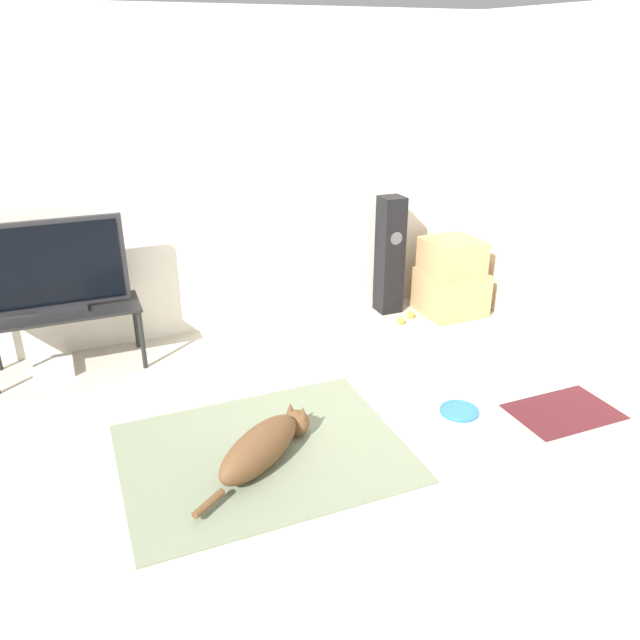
{
  "coord_description": "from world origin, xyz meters",
  "views": [
    {
      "loc": [
        -0.97,
        -2.86,
        2.27
      ],
      "look_at": [
        0.61,
        0.95,
        0.45
      ],
      "focal_mm": 35.0,
      "sensor_mm": 36.0,
      "label": 1
    }
  ],
  "objects_px": {
    "floor_speaker": "(390,255)",
    "tv": "(55,267)",
    "frisbee": "(459,411)",
    "dog": "(264,446)",
    "game_console": "(54,367)",
    "tv_stand": "(64,317)",
    "tennis_ball_near_speaker": "(411,315)",
    "cardboard_box_upper": "(452,256)",
    "cardboard_box_lower": "(451,292)",
    "tennis_ball_by_boxes": "(401,321)"
  },
  "relations": [
    {
      "from": "tennis_ball_near_speaker",
      "to": "game_console",
      "type": "bearing_deg",
      "value": 177.3
    },
    {
      "from": "tv_stand",
      "to": "tv",
      "type": "xyz_separation_m",
      "value": [
        -0.0,
        0.0,
        0.39
      ]
    },
    {
      "from": "tv",
      "to": "tennis_ball_near_speaker",
      "type": "height_order",
      "value": "tv"
    },
    {
      "from": "cardboard_box_upper",
      "to": "tv_stand",
      "type": "relative_size",
      "value": 0.43
    },
    {
      "from": "cardboard_box_lower",
      "to": "floor_speaker",
      "type": "height_order",
      "value": "floor_speaker"
    },
    {
      "from": "tennis_ball_by_boxes",
      "to": "frisbee",
      "type": "bearing_deg",
      "value": -103.7
    },
    {
      "from": "cardboard_box_upper",
      "to": "tennis_ball_near_speaker",
      "type": "bearing_deg",
      "value": -179.63
    },
    {
      "from": "cardboard_box_lower",
      "to": "game_console",
      "type": "distance_m",
      "value": 3.43
    },
    {
      "from": "cardboard_box_lower",
      "to": "tv",
      "type": "bearing_deg",
      "value": 177.26
    },
    {
      "from": "tennis_ball_near_speaker",
      "to": "tv_stand",
      "type": "bearing_deg",
      "value": 177.07
    },
    {
      "from": "tv_stand",
      "to": "dog",
      "type": "bearing_deg",
      "value": -59.97
    },
    {
      "from": "cardboard_box_upper",
      "to": "game_console",
      "type": "distance_m",
      "value": 3.45
    },
    {
      "from": "cardboard_box_upper",
      "to": "tennis_ball_near_speaker",
      "type": "relative_size",
      "value": 7.1
    },
    {
      "from": "cardboard_box_lower",
      "to": "floor_speaker",
      "type": "distance_m",
      "value": 0.67
    },
    {
      "from": "cardboard_box_lower",
      "to": "tv",
      "type": "relative_size",
      "value": 0.54
    },
    {
      "from": "dog",
      "to": "tennis_ball_near_speaker",
      "type": "relative_size",
      "value": 13.09
    },
    {
      "from": "cardboard_box_lower",
      "to": "tv",
      "type": "distance_m",
      "value": 3.35
    },
    {
      "from": "dog",
      "to": "floor_speaker",
      "type": "relative_size",
      "value": 0.81
    },
    {
      "from": "cardboard_box_lower",
      "to": "cardboard_box_upper",
      "type": "relative_size",
      "value": 1.13
    },
    {
      "from": "cardboard_box_lower",
      "to": "game_console",
      "type": "xyz_separation_m",
      "value": [
        -3.42,
        0.15,
        -0.16
      ]
    },
    {
      "from": "game_console",
      "to": "cardboard_box_upper",
      "type": "bearing_deg",
      "value": -2.35
    },
    {
      "from": "floor_speaker",
      "to": "tv",
      "type": "bearing_deg",
      "value": -177.93
    },
    {
      "from": "tennis_ball_by_boxes",
      "to": "cardboard_box_lower",
      "type": "bearing_deg",
      "value": 7.87
    },
    {
      "from": "tv",
      "to": "cardboard_box_lower",
      "type": "bearing_deg",
      "value": -2.74
    },
    {
      "from": "floor_speaker",
      "to": "tv",
      "type": "distance_m",
      "value": 2.79
    },
    {
      "from": "cardboard_box_lower",
      "to": "cardboard_box_upper",
      "type": "distance_m",
      "value": 0.35
    },
    {
      "from": "tv",
      "to": "game_console",
      "type": "distance_m",
      "value": 0.79
    },
    {
      "from": "frisbee",
      "to": "cardboard_box_lower",
      "type": "bearing_deg",
      "value": 58.99
    },
    {
      "from": "game_console",
      "to": "tv",
      "type": "bearing_deg",
      "value": 3.3
    },
    {
      "from": "floor_speaker",
      "to": "tv",
      "type": "xyz_separation_m",
      "value": [
        -2.77,
        -0.1,
        0.29
      ]
    },
    {
      "from": "frisbee",
      "to": "tv",
      "type": "height_order",
      "value": "tv"
    },
    {
      "from": "tennis_ball_near_speaker",
      "to": "tennis_ball_by_boxes",
      "type": "bearing_deg",
      "value": -150.78
    },
    {
      "from": "floor_speaker",
      "to": "game_console",
      "type": "bearing_deg",
      "value": -177.88
    },
    {
      "from": "dog",
      "to": "cardboard_box_lower",
      "type": "distance_m",
      "value": 2.77
    },
    {
      "from": "cardboard_box_upper",
      "to": "tv_stand",
      "type": "distance_m",
      "value": 3.28
    },
    {
      "from": "dog",
      "to": "tennis_ball_by_boxes",
      "type": "height_order",
      "value": "dog"
    },
    {
      "from": "tv_stand",
      "to": "tennis_ball_near_speaker",
      "type": "xyz_separation_m",
      "value": [
        2.88,
        -0.15,
        -0.4
      ]
    },
    {
      "from": "cardboard_box_upper",
      "to": "tennis_ball_near_speaker",
      "type": "height_order",
      "value": "cardboard_box_upper"
    },
    {
      "from": "tv",
      "to": "tennis_ball_near_speaker",
      "type": "distance_m",
      "value": 2.99
    },
    {
      "from": "cardboard_box_lower",
      "to": "tennis_ball_by_boxes",
      "type": "xyz_separation_m",
      "value": [
        -0.56,
        -0.08,
        -0.16
      ]
    },
    {
      "from": "dog",
      "to": "cardboard_box_upper",
      "type": "distance_m",
      "value": 2.8
    },
    {
      "from": "frisbee",
      "to": "cardboard_box_upper",
      "type": "xyz_separation_m",
      "value": [
        0.89,
        1.52,
        0.53
      ]
    },
    {
      "from": "tv_stand",
      "to": "game_console",
      "type": "distance_m",
      "value": 0.41
    },
    {
      "from": "cardboard_box_lower",
      "to": "floor_speaker",
      "type": "bearing_deg",
      "value": 153.33
    },
    {
      "from": "cardboard_box_lower",
      "to": "tennis_ball_by_boxes",
      "type": "relative_size",
      "value": 8.01
    },
    {
      "from": "tv_stand",
      "to": "tennis_ball_near_speaker",
      "type": "distance_m",
      "value": 2.91
    },
    {
      "from": "floor_speaker",
      "to": "tv_stand",
      "type": "height_order",
      "value": "floor_speaker"
    },
    {
      "from": "frisbee",
      "to": "dog",
      "type": "bearing_deg",
      "value": -178.1
    },
    {
      "from": "tv_stand",
      "to": "tennis_ball_near_speaker",
      "type": "relative_size",
      "value": 16.47
    },
    {
      "from": "cardboard_box_lower",
      "to": "cardboard_box_upper",
      "type": "height_order",
      "value": "cardboard_box_upper"
    }
  ]
}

